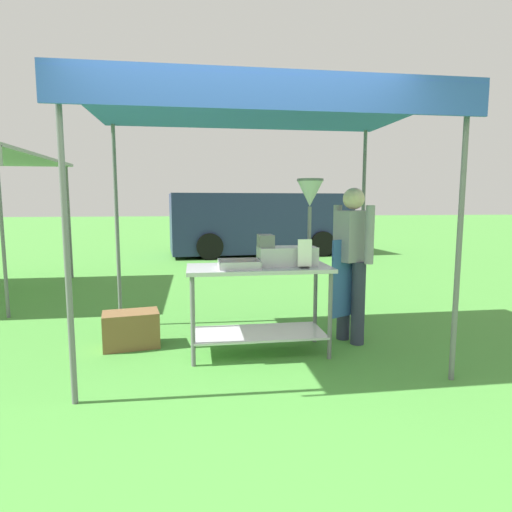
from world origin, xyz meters
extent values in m
plane|color=#478E38|center=(0.00, 6.00, 0.00)|extent=(70.00, 70.00, 0.00)
cylinder|color=slate|center=(-1.24, -0.05, 1.17)|extent=(0.04, 0.04, 2.34)
cylinder|color=slate|center=(1.75, -0.05, 1.17)|extent=(0.04, 0.04, 2.34)
cylinder|color=slate|center=(-1.24, 1.95, 1.17)|extent=(0.04, 0.04, 2.34)
cylinder|color=slate|center=(1.75, 1.95, 1.17)|extent=(0.04, 0.04, 2.34)
cube|color=blue|center=(0.25, 0.95, 2.36)|extent=(3.19, 2.20, 0.05)
cube|color=blue|center=(0.25, -0.14, 2.23)|extent=(3.19, 0.02, 0.24)
cube|color=#B7B7BC|center=(0.25, 0.80, 0.84)|extent=(1.37, 0.60, 0.04)
cube|color=#B7B7BC|center=(0.25, 0.80, 0.20)|extent=(1.26, 0.55, 0.02)
cylinder|color=slate|center=(-0.38, 0.55, 0.41)|extent=(0.04, 0.04, 0.82)
cylinder|color=slate|center=(0.89, 0.55, 0.41)|extent=(0.04, 0.04, 0.82)
cylinder|color=slate|center=(-0.38, 1.05, 0.41)|extent=(0.04, 0.04, 0.82)
cylinder|color=slate|center=(0.89, 1.05, 0.41)|extent=(0.04, 0.04, 0.82)
cube|color=#B7B7BC|center=(0.06, 0.75, 0.86)|extent=(0.38, 0.33, 0.01)
cube|color=#B7B7BC|center=(0.06, 0.59, 0.90)|extent=(0.38, 0.01, 0.06)
cube|color=#B7B7BC|center=(0.06, 0.90, 0.90)|extent=(0.38, 0.01, 0.06)
cube|color=#B7B7BC|center=(-0.13, 0.75, 0.90)|extent=(0.01, 0.33, 0.06)
cube|color=#B7B7BC|center=(0.24, 0.75, 0.90)|extent=(0.01, 0.33, 0.06)
torus|color=#EAB251|center=(-0.02, 0.82, 0.88)|extent=(0.09, 0.09, 0.02)
torus|color=#EAB251|center=(-0.04, 0.65, 0.88)|extent=(0.09, 0.09, 0.02)
torus|color=#EAB251|center=(0.01, 0.76, 0.88)|extent=(0.09, 0.09, 0.02)
torus|color=#EAB251|center=(0.03, 0.67, 0.88)|extent=(0.07, 0.07, 0.02)
torus|color=#EAB251|center=(0.20, 0.77, 0.88)|extent=(0.09, 0.09, 0.02)
torus|color=#EAB251|center=(0.15, 0.84, 0.88)|extent=(0.09, 0.09, 0.02)
torus|color=#EAB251|center=(0.07, 0.77, 0.88)|extent=(0.08, 0.08, 0.02)
torus|color=#EAB251|center=(0.16, 0.71, 0.88)|extent=(0.08, 0.08, 0.02)
torus|color=#EAB251|center=(0.15, 0.66, 0.88)|extent=(0.09, 0.09, 0.02)
torus|color=#EAB251|center=(0.08, 0.85, 0.88)|extent=(0.08, 0.08, 0.02)
cube|color=#B7B7BC|center=(0.53, 0.84, 0.95)|extent=(0.56, 0.28, 0.18)
cube|color=slate|center=(0.32, 0.84, 1.10)|extent=(0.14, 0.22, 0.12)
cylinder|color=slate|center=(0.75, 0.84, 1.23)|extent=(0.04, 0.04, 0.39)
cone|color=#B7B7BC|center=(0.75, 0.84, 1.54)|extent=(0.24, 0.24, 0.24)
cylinder|color=slate|center=(0.75, 0.84, 1.68)|extent=(0.25, 0.25, 0.02)
cube|color=black|center=(0.66, 0.63, 0.87)|extent=(0.08, 0.05, 0.02)
cube|color=white|center=(0.66, 0.63, 1.00)|extent=(0.13, 0.02, 0.25)
cylinder|color=#2D3347|center=(1.31, 0.92, 0.43)|extent=(0.14, 0.14, 0.86)
cylinder|color=#2D3347|center=(1.22, 1.10, 0.43)|extent=(0.14, 0.14, 0.86)
cube|color=gray|center=(1.26, 1.01, 1.12)|extent=(0.40, 0.35, 0.52)
cube|color=#335BA3|center=(1.15, 0.96, 0.69)|extent=(0.30, 0.16, 0.80)
cylinder|color=gray|center=(1.36, 0.82, 1.15)|extent=(0.12, 0.12, 0.58)
cylinder|color=gray|center=(1.16, 1.21, 1.15)|extent=(0.12, 0.12, 0.58)
sphere|color=beige|center=(1.26, 1.01, 1.50)|extent=(0.22, 0.22, 0.22)
cube|color=brown|center=(-1.01, 1.16, 0.18)|extent=(0.60, 0.42, 0.36)
cube|color=navy|center=(1.45, 8.73, 0.89)|extent=(5.05, 2.31, 1.60)
cube|color=#1E2833|center=(-0.45, 8.57, 1.29)|extent=(0.24, 1.62, 0.70)
cylinder|color=black|center=(0.02, 7.67, 0.34)|extent=(0.70, 0.30, 0.68)
cylinder|color=black|center=(-0.14, 9.53, 0.34)|extent=(0.70, 0.30, 0.68)
cylinder|color=black|center=(3.05, 7.93, 0.34)|extent=(0.70, 0.30, 0.68)
cylinder|color=black|center=(2.89, 9.79, 0.34)|extent=(0.70, 0.30, 0.68)
cylinder|color=slate|center=(-2.73, 2.53, 1.07)|extent=(0.04, 0.04, 2.13)
cylinder|color=slate|center=(-2.73, 5.43, 1.07)|extent=(0.04, 0.04, 2.13)
camera|label=1|loc=(-0.35, -3.18, 1.47)|focal=29.94mm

